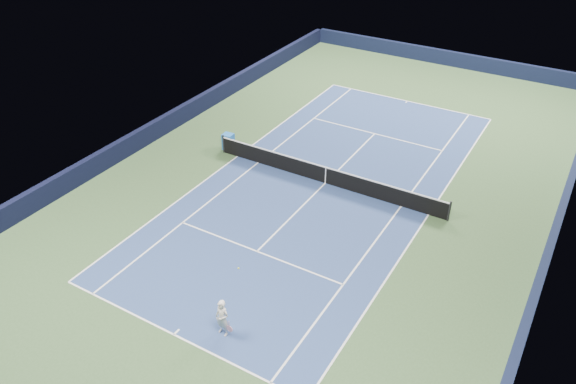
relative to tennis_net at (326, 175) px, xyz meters
The scene contains 19 objects.
ground 0.50m from the tennis_net, ahead, with size 40.00×40.00×0.00m, color #324D2A.
wall_far 19.83m from the tennis_net, 90.00° to the left, with size 22.00×0.35×1.10m, color black.
wall_right 10.83m from the tennis_net, ahead, with size 0.35×40.00×1.10m, color #101832.
wall_left 10.83m from the tennis_net, behind, with size 0.35×40.00×1.10m, color black.
court_surface 0.50m from the tennis_net, ahead, with size 10.97×23.77×0.01m, color navy.
baseline_far 11.90m from the tennis_net, 90.00° to the left, with size 10.97×0.08×0.00m, color white.
baseline_near 11.90m from the tennis_net, 90.00° to the right, with size 10.97×0.08×0.00m, color white.
sideline_doubles_right 5.51m from the tennis_net, ahead, with size 0.08×23.77×0.00m, color white.
sideline_doubles_left 5.51m from the tennis_net, behind, with size 0.08×23.77×0.00m, color white.
sideline_singles_right 4.14m from the tennis_net, ahead, with size 0.08×23.77×0.00m, color white.
sideline_singles_left 4.14m from the tennis_net, behind, with size 0.08×23.77×0.00m, color white.
service_line_far 6.42m from the tennis_net, 90.00° to the left, with size 8.23×0.08×0.00m, color white.
service_line_near 6.42m from the tennis_net, 90.00° to the right, with size 8.23×0.08×0.00m, color white.
center_service_line 0.50m from the tennis_net, ahead, with size 0.08×12.80×0.00m, color white.
center_mark_far 11.75m from the tennis_net, 90.00° to the left, with size 0.08×0.30×0.00m, color white.
center_mark_near 11.75m from the tennis_net, 90.00° to the right, with size 0.08×0.30×0.00m, color white.
tennis_net is the anchor object (origin of this frame).
sponsor_cube 6.41m from the tennis_net, behind, with size 0.63×0.56×0.94m.
tennis_player 11.02m from the tennis_net, 82.11° to the right, with size 0.76×1.25×2.42m.
Camera 1 is at (10.71, -21.93, 15.41)m, focal length 35.00 mm.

